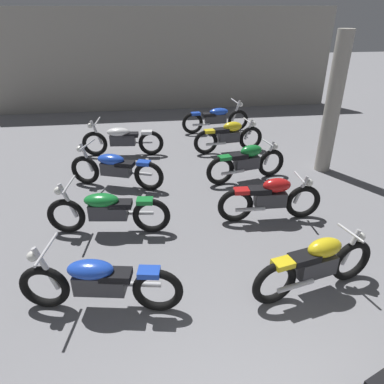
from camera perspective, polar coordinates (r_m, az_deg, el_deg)
The scene contains 11 objects.
back_wall at distance 14.28m, azimuth -4.70°, elevation 20.01°, with size 12.93×0.24×3.60m, color #9E998E.
support_pillar at distance 9.07m, azimuth 21.37°, elevation 12.65°, with size 0.36×0.36×3.20m, color #9E998E.
motorcycle_left_row_1 at distance 4.97m, azimuth -14.49°, elevation -13.55°, with size 2.16×0.69×0.97m.
motorcycle_left_row_2 at distance 6.48m, azimuth -13.20°, elevation -2.80°, with size 2.17×0.68×0.97m.
motorcycle_left_row_3 at distance 8.11m, azimuth -11.99°, elevation 3.71°, with size 2.08×0.95×0.97m.
motorcycle_left_row_4 at distance 9.89m, azimuth -10.97°, elevation 8.18°, with size 2.17×0.68×0.97m.
motorcycle_right_row_1 at distance 5.36m, azimuth 19.04°, elevation -10.72°, with size 1.94×0.68×0.88m.
motorcycle_right_row_2 at distance 6.84m, azimuth 12.32°, elevation -0.91°, with size 1.97×0.48×0.88m.
motorcycle_right_row_3 at distance 8.34m, azimuth 8.68°, elevation 4.74°, with size 1.95×0.65×0.88m.
motorcycle_right_row_4 at distance 10.00m, azimuth 5.87°, elevation 8.80°, with size 1.97×0.54×0.88m.
motorcycle_right_row_5 at distance 11.66m, azimuth 3.82°, elevation 11.56°, with size 2.17×0.68×0.97m.
Camera 1 is at (-0.79, -0.88, 3.64)m, focal length 33.79 mm.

